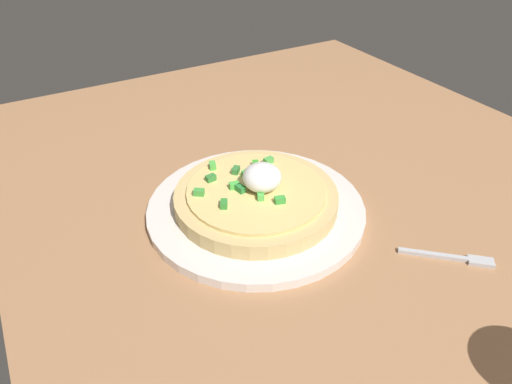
{
  "coord_description": "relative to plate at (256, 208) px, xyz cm",
  "views": [
    {
      "loc": [
        40.19,
        -35.23,
        39.37
      ],
      "look_at": [
        -1.27,
        -11.44,
        5.48
      ],
      "focal_mm": 32.61,
      "sensor_mm": 36.0,
      "label": 1
    }
  ],
  "objects": [
    {
      "name": "dining_table",
      "position": [
        1.27,
        11.44,
        -1.74
      ],
      "size": [
        107.8,
        84.33,
        2.29
      ],
      "primitive_type": "cube",
      "color": "#9F704A",
      "rests_on": "ground"
    },
    {
      "name": "plate",
      "position": [
        0.0,
        0.0,
        0.0
      ],
      "size": [
        27.92,
        27.92,
        1.19
      ],
      "primitive_type": "cylinder",
      "color": "silver",
      "rests_on": "dining_table"
    },
    {
      "name": "pizza",
      "position": [
        -0.0,
        0.04,
        2.0
      ],
      "size": [
        20.78,
        20.78,
        5.84
      ],
      "color": "tan",
      "rests_on": "plate"
    },
    {
      "name": "fork",
      "position": [
        19.0,
        15.27,
        -0.35
      ],
      "size": [
        7.77,
        8.48,
        0.5
      ],
      "rotation": [
        0.0,
        0.0,
        0.84
      ],
      "color": "#B7B7BC",
      "rests_on": "dining_table"
    }
  ]
}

